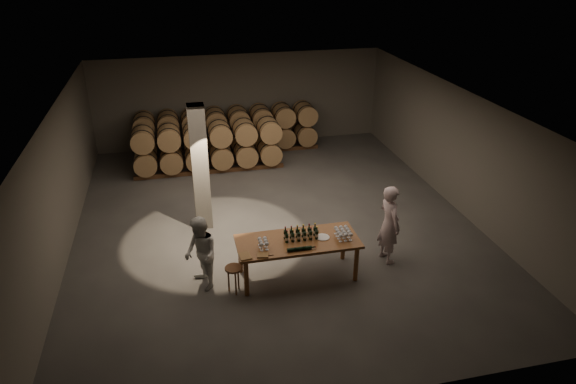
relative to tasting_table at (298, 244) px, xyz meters
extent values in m
plane|color=#4C4A47|center=(0.00, 2.50, -0.80)|extent=(12.00, 12.00, 0.00)
plane|color=#605E59|center=(0.00, 2.50, 2.40)|extent=(12.00, 12.00, 0.00)
plane|color=slate|center=(0.00, 8.50, 0.80)|extent=(10.00, 0.00, 10.00)
plane|color=slate|center=(0.00, -3.50, 0.80)|extent=(10.00, 0.00, 10.00)
plane|color=slate|center=(-5.00, 2.50, 0.80)|extent=(0.00, 12.00, 12.00)
plane|color=slate|center=(5.00, 2.50, 0.80)|extent=(0.00, 12.00, 12.00)
cube|color=slate|center=(-1.80, 2.70, 0.80)|extent=(0.40, 0.40, 3.20)
cylinder|color=brown|center=(-1.18, -0.43, -0.38)|extent=(0.10, 0.10, 0.84)
cylinder|color=brown|center=(1.18, -0.43, -0.38)|extent=(0.10, 0.10, 0.84)
cylinder|color=brown|center=(-1.18, 0.43, -0.38)|extent=(0.10, 0.10, 0.84)
cylinder|color=brown|center=(1.18, 0.43, -0.38)|extent=(0.10, 0.10, 0.84)
cube|color=brown|center=(0.00, 0.00, 0.07)|extent=(2.60, 1.10, 0.06)
cube|color=brown|center=(-0.57, 7.40, -0.74)|extent=(6.26, 0.10, 0.12)
cube|color=brown|center=(-0.57, 8.00, -0.74)|extent=(6.26, 0.10, 0.12)
cylinder|color=#A07148|center=(-3.30, 7.70, -0.33)|extent=(0.70, 0.95, 0.70)
cylinder|color=black|center=(-3.30, 7.44, -0.33)|extent=(0.73, 0.04, 0.73)
cylinder|color=black|center=(-3.30, 7.96, -0.33)|extent=(0.73, 0.04, 0.73)
cylinder|color=#A07148|center=(-2.52, 7.70, -0.33)|extent=(0.70, 0.95, 0.70)
cylinder|color=black|center=(-2.52, 7.44, -0.33)|extent=(0.73, 0.04, 0.73)
cylinder|color=black|center=(-2.52, 7.96, -0.33)|extent=(0.73, 0.04, 0.73)
cylinder|color=#A07148|center=(-1.74, 7.70, -0.33)|extent=(0.70, 0.95, 0.70)
cylinder|color=black|center=(-1.74, 7.44, -0.33)|extent=(0.73, 0.04, 0.73)
cylinder|color=black|center=(-1.74, 7.96, -0.33)|extent=(0.73, 0.04, 0.73)
cylinder|color=#A07148|center=(-0.96, 7.70, -0.33)|extent=(0.70, 0.95, 0.70)
cylinder|color=black|center=(-0.96, 7.44, -0.33)|extent=(0.73, 0.04, 0.73)
cylinder|color=black|center=(-0.96, 7.96, -0.33)|extent=(0.73, 0.04, 0.73)
cylinder|color=#A07148|center=(-0.18, 7.70, -0.33)|extent=(0.70, 0.95, 0.70)
cylinder|color=black|center=(-0.18, 7.44, -0.33)|extent=(0.73, 0.04, 0.73)
cylinder|color=black|center=(-0.18, 7.96, -0.33)|extent=(0.73, 0.04, 0.73)
cylinder|color=#A07148|center=(0.60, 7.70, -0.33)|extent=(0.70, 0.95, 0.70)
cylinder|color=black|center=(0.60, 7.44, -0.33)|extent=(0.73, 0.04, 0.73)
cylinder|color=black|center=(0.60, 7.96, -0.33)|extent=(0.73, 0.04, 0.73)
cylinder|color=#A07148|center=(1.38, 7.70, -0.33)|extent=(0.70, 0.95, 0.70)
cylinder|color=black|center=(1.38, 7.44, -0.33)|extent=(0.73, 0.04, 0.73)
cylinder|color=black|center=(1.38, 7.96, -0.33)|extent=(0.73, 0.04, 0.73)
cylinder|color=#A07148|center=(2.16, 7.70, -0.33)|extent=(0.70, 0.95, 0.70)
cylinder|color=black|center=(2.16, 7.44, -0.33)|extent=(0.73, 0.04, 0.73)
cylinder|color=black|center=(2.16, 7.96, -0.33)|extent=(0.73, 0.04, 0.73)
cylinder|color=#A07148|center=(-3.30, 7.70, 0.41)|extent=(0.70, 0.95, 0.70)
cylinder|color=black|center=(-3.30, 7.44, 0.41)|extent=(0.73, 0.04, 0.73)
cylinder|color=black|center=(-3.30, 7.96, 0.41)|extent=(0.73, 0.04, 0.73)
cylinder|color=#A07148|center=(-2.52, 7.70, 0.41)|extent=(0.70, 0.95, 0.70)
cylinder|color=black|center=(-2.52, 7.44, 0.41)|extent=(0.73, 0.04, 0.73)
cylinder|color=black|center=(-2.52, 7.96, 0.41)|extent=(0.73, 0.04, 0.73)
cylinder|color=#A07148|center=(-1.74, 7.70, 0.41)|extent=(0.70, 0.95, 0.70)
cylinder|color=black|center=(-1.74, 7.44, 0.41)|extent=(0.73, 0.04, 0.73)
cylinder|color=black|center=(-1.74, 7.96, 0.41)|extent=(0.73, 0.04, 0.73)
cylinder|color=#A07148|center=(-0.96, 7.70, 0.41)|extent=(0.70, 0.95, 0.70)
cylinder|color=black|center=(-0.96, 7.44, 0.41)|extent=(0.73, 0.04, 0.73)
cylinder|color=black|center=(-0.96, 7.96, 0.41)|extent=(0.73, 0.04, 0.73)
cylinder|color=#A07148|center=(-0.18, 7.70, 0.41)|extent=(0.70, 0.95, 0.70)
cylinder|color=black|center=(-0.18, 7.44, 0.41)|extent=(0.73, 0.04, 0.73)
cylinder|color=black|center=(-0.18, 7.96, 0.41)|extent=(0.73, 0.04, 0.73)
cylinder|color=#A07148|center=(0.60, 7.70, 0.41)|extent=(0.70, 0.95, 0.70)
cylinder|color=black|center=(0.60, 7.44, 0.41)|extent=(0.73, 0.04, 0.73)
cylinder|color=black|center=(0.60, 7.96, 0.41)|extent=(0.73, 0.04, 0.73)
cylinder|color=#A07148|center=(1.38, 7.70, 0.41)|extent=(0.70, 0.95, 0.70)
cylinder|color=black|center=(1.38, 7.44, 0.41)|extent=(0.73, 0.04, 0.73)
cylinder|color=black|center=(1.38, 7.96, 0.41)|extent=(0.73, 0.04, 0.73)
cylinder|color=#A07148|center=(2.16, 7.70, 0.41)|extent=(0.70, 0.95, 0.70)
cylinder|color=black|center=(2.16, 7.44, 0.41)|extent=(0.73, 0.04, 0.73)
cylinder|color=black|center=(2.16, 7.96, 0.41)|extent=(0.73, 0.04, 0.73)
cube|color=brown|center=(-1.35, 6.00, -0.74)|extent=(4.70, 0.10, 0.12)
cube|color=brown|center=(-1.35, 6.60, -0.74)|extent=(4.70, 0.10, 0.12)
cylinder|color=#A07148|center=(-3.30, 6.30, -0.33)|extent=(0.70, 0.95, 0.70)
cylinder|color=black|center=(-3.30, 6.04, -0.33)|extent=(0.73, 0.04, 0.73)
cylinder|color=black|center=(-3.30, 6.56, -0.33)|extent=(0.73, 0.04, 0.73)
cylinder|color=#A07148|center=(-2.52, 6.30, -0.33)|extent=(0.70, 0.95, 0.70)
cylinder|color=black|center=(-2.52, 6.04, -0.33)|extent=(0.73, 0.04, 0.73)
cylinder|color=black|center=(-2.52, 6.56, -0.33)|extent=(0.73, 0.04, 0.73)
cylinder|color=#A07148|center=(-1.74, 6.30, -0.33)|extent=(0.70, 0.95, 0.70)
cylinder|color=black|center=(-1.74, 6.04, -0.33)|extent=(0.73, 0.04, 0.73)
cylinder|color=black|center=(-1.74, 6.56, -0.33)|extent=(0.73, 0.04, 0.73)
cylinder|color=#A07148|center=(-0.96, 6.30, -0.33)|extent=(0.70, 0.95, 0.70)
cylinder|color=black|center=(-0.96, 6.04, -0.33)|extent=(0.73, 0.04, 0.73)
cylinder|color=black|center=(-0.96, 6.56, -0.33)|extent=(0.73, 0.04, 0.73)
cylinder|color=#A07148|center=(-0.18, 6.30, -0.33)|extent=(0.70, 0.95, 0.70)
cylinder|color=black|center=(-0.18, 6.04, -0.33)|extent=(0.73, 0.04, 0.73)
cylinder|color=black|center=(-0.18, 6.56, -0.33)|extent=(0.73, 0.04, 0.73)
cylinder|color=#A07148|center=(0.60, 6.30, -0.33)|extent=(0.70, 0.95, 0.70)
cylinder|color=black|center=(0.60, 6.04, -0.33)|extent=(0.73, 0.04, 0.73)
cylinder|color=black|center=(0.60, 6.56, -0.33)|extent=(0.73, 0.04, 0.73)
cylinder|color=#A07148|center=(-3.30, 6.30, 0.41)|extent=(0.70, 0.95, 0.70)
cylinder|color=black|center=(-3.30, 6.04, 0.41)|extent=(0.73, 0.04, 0.73)
cylinder|color=black|center=(-3.30, 6.56, 0.41)|extent=(0.73, 0.04, 0.73)
cylinder|color=#A07148|center=(-2.52, 6.30, 0.41)|extent=(0.70, 0.95, 0.70)
cylinder|color=black|center=(-2.52, 6.04, 0.41)|extent=(0.73, 0.04, 0.73)
cylinder|color=black|center=(-2.52, 6.56, 0.41)|extent=(0.73, 0.04, 0.73)
cylinder|color=#A07148|center=(-1.74, 6.30, 0.41)|extent=(0.70, 0.95, 0.70)
cylinder|color=black|center=(-1.74, 6.04, 0.41)|extent=(0.73, 0.04, 0.73)
cylinder|color=black|center=(-1.74, 6.56, 0.41)|extent=(0.73, 0.04, 0.73)
cylinder|color=#A07148|center=(-0.96, 6.30, 0.41)|extent=(0.70, 0.95, 0.70)
cylinder|color=black|center=(-0.96, 6.04, 0.41)|extent=(0.73, 0.04, 0.73)
cylinder|color=black|center=(-0.96, 6.56, 0.41)|extent=(0.73, 0.04, 0.73)
cylinder|color=#A07148|center=(-0.18, 6.30, 0.41)|extent=(0.70, 0.95, 0.70)
cylinder|color=black|center=(-0.18, 6.04, 0.41)|extent=(0.73, 0.04, 0.73)
cylinder|color=black|center=(-0.18, 6.56, 0.41)|extent=(0.73, 0.04, 0.73)
cylinder|color=#A07148|center=(0.60, 6.30, 0.41)|extent=(0.70, 0.95, 0.70)
cylinder|color=black|center=(0.60, 6.04, 0.41)|extent=(0.73, 0.04, 0.73)
cylinder|color=black|center=(0.60, 6.56, 0.41)|extent=(0.73, 0.04, 0.73)
cylinder|color=black|center=(-0.24, -0.03, 0.20)|extent=(0.07, 0.07, 0.20)
cylinder|color=silver|center=(-0.24, -0.03, 0.19)|extent=(0.07, 0.07, 0.06)
cylinder|color=black|center=(-0.24, -0.03, 0.34)|extent=(0.03, 0.03, 0.08)
cylinder|color=yellow|center=(-0.24, -0.03, 0.39)|extent=(0.03, 0.03, 0.02)
cylinder|color=black|center=(-0.24, 0.12, 0.20)|extent=(0.07, 0.07, 0.20)
cylinder|color=silver|center=(-0.24, 0.12, 0.19)|extent=(0.07, 0.07, 0.06)
cylinder|color=black|center=(-0.24, 0.12, 0.34)|extent=(0.03, 0.03, 0.08)
cylinder|color=maroon|center=(-0.24, 0.12, 0.39)|extent=(0.03, 0.03, 0.02)
cylinder|color=black|center=(-0.11, -0.03, 0.20)|extent=(0.07, 0.07, 0.20)
cylinder|color=silver|center=(-0.11, -0.03, 0.19)|extent=(0.07, 0.07, 0.06)
cylinder|color=black|center=(-0.11, -0.03, 0.34)|extent=(0.03, 0.03, 0.08)
cylinder|color=maroon|center=(-0.11, -0.03, 0.39)|extent=(0.03, 0.03, 0.02)
cylinder|color=black|center=(-0.11, 0.12, 0.20)|extent=(0.07, 0.07, 0.20)
cylinder|color=silver|center=(-0.11, 0.12, 0.19)|extent=(0.07, 0.07, 0.06)
cylinder|color=black|center=(-0.11, 0.12, 0.34)|extent=(0.03, 0.03, 0.08)
cylinder|color=yellow|center=(-0.11, 0.12, 0.39)|extent=(0.03, 0.03, 0.02)
cylinder|color=black|center=(0.02, -0.03, 0.20)|extent=(0.07, 0.07, 0.20)
cylinder|color=silver|center=(0.02, -0.03, 0.19)|extent=(0.07, 0.07, 0.06)
cylinder|color=black|center=(0.02, -0.03, 0.34)|extent=(0.03, 0.03, 0.08)
cylinder|color=yellow|center=(0.02, -0.03, 0.39)|extent=(0.03, 0.03, 0.02)
cylinder|color=black|center=(0.02, 0.12, 0.20)|extent=(0.07, 0.07, 0.20)
cylinder|color=silver|center=(0.02, 0.12, 0.19)|extent=(0.07, 0.07, 0.06)
cylinder|color=black|center=(0.02, 0.12, 0.34)|extent=(0.03, 0.03, 0.08)
cylinder|color=maroon|center=(0.02, 0.12, 0.39)|extent=(0.03, 0.03, 0.02)
cylinder|color=black|center=(0.15, -0.03, 0.20)|extent=(0.07, 0.07, 0.20)
cylinder|color=silver|center=(0.15, -0.03, 0.19)|extent=(0.07, 0.07, 0.06)
cylinder|color=black|center=(0.15, -0.03, 0.34)|extent=(0.03, 0.03, 0.08)
cylinder|color=maroon|center=(0.15, -0.03, 0.39)|extent=(0.03, 0.03, 0.02)
cylinder|color=black|center=(0.15, 0.12, 0.20)|extent=(0.07, 0.07, 0.20)
cylinder|color=silver|center=(0.15, 0.12, 0.19)|extent=(0.07, 0.07, 0.06)
cylinder|color=black|center=(0.15, 0.12, 0.34)|extent=(0.03, 0.03, 0.08)
cylinder|color=yellow|center=(0.15, 0.12, 0.39)|extent=(0.03, 0.03, 0.02)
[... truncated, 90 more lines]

